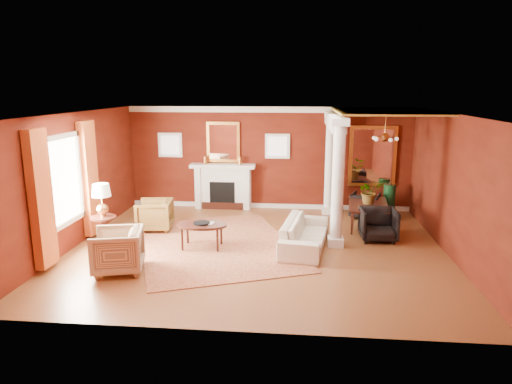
# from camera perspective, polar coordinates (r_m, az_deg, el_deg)

# --- Properties ---
(ground) EXTENTS (8.00, 8.00, 0.00)m
(ground) POSITION_cam_1_polar(r_m,az_deg,el_deg) (10.01, 0.18, -7.03)
(ground) COLOR brown
(ground) RESTS_ON ground
(room_shell) EXTENTS (8.04, 7.04, 2.92)m
(room_shell) POSITION_cam_1_polar(r_m,az_deg,el_deg) (9.51, 0.19, 4.47)
(room_shell) COLOR #5E1A0D
(room_shell) RESTS_ON ground
(fireplace) EXTENTS (1.85, 0.42, 1.29)m
(fireplace) POSITION_cam_1_polar(r_m,az_deg,el_deg) (13.16, -4.14, 0.73)
(fireplace) COLOR white
(fireplace) RESTS_ON ground
(overmantel_mirror) EXTENTS (0.95, 0.07, 1.15)m
(overmantel_mirror) POSITION_cam_1_polar(r_m,az_deg,el_deg) (13.09, -4.13, 6.23)
(overmantel_mirror) COLOR gold
(overmantel_mirror) RESTS_ON fireplace
(flank_window_left) EXTENTS (0.70, 0.07, 0.70)m
(flank_window_left) POSITION_cam_1_polar(r_m,az_deg,el_deg) (13.45, -10.67, 5.80)
(flank_window_left) COLOR white
(flank_window_left) RESTS_ON room_shell
(flank_window_right) EXTENTS (0.70, 0.07, 0.70)m
(flank_window_right) POSITION_cam_1_polar(r_m,az_deg,el_deg) (12.95, 2.70, 5.73)
(flank_window_right) COLOR white
(flank_window_right) RESTS_ON room_shell
(left_window) EXTENTS (0.21, 2.55, 2.60)m
(left_window) POSITION_cam_1_polar(r_m,az_deg,el_deg) (10.17, -22.57, 0.63)
(left_window) COLOR white
(left_window) RESTS_ON room_shell
(column_front) EXTENTS (0.36, 0.36, 2.80)m
(column_front) POSITION_cam_1_polar(r_m,az_deg,el_deg) (9.91, 10.19, 1.14)
(column_front) COLOR white
(column_front) RESTS_ON ground
(column_back) EXTENTS (0.36, 0.36, 2.80)m
(column_back) POSITION_cam_1_polar(r_m,az_deg,el_deg) (12.56, 9.21, 3.64)
(column_back) COLOR white
(column_back) RESTS_ON ground
(header_beam) EXTENTS (0.30, 3.20, 0.32)m
(header_beam) POSITION_cam_1_polar(r_m,az_deg,el_deg) (11.33, 9.78, 8.71)
(header_beam) COLOR white
(header_beam) RESTS_ON column_front
(amber_ceiling) EXTENTS (2.30, 3.40, 0.04)m
(amber_ceiling) POSITION_cam_1_polar(r_m,az_deg,el_deg) (11.31, 15.79, 9.68)
(amber_ceiling) COLOR gold
(amber_ceiling) RESTS_ON room_shell
(dining_mirror) EXTENTS (1.30, 0.07, 1.70)m
(dining_mirror) POSITION_cam_1_polar(r_m,az_deg,el_deg) (13.12, 14.36, 4.34)
(dining_mirror) COLOR gold
(dining_mirror) RESTS_ON room_shell
(chandelier) EXTENTS (0.60, 0.62, 0.75)m
(chandelier) POSITION_cam_1_polar(r_m,az_deg,el_deg) (11.42, 15.80, 6.57)
(chandelier) COLOR #BA763A
(chandelier) RESTS_ON room_shell
(crown_trim) EXTENTS (8.00, 0.08, 0.16)m
(crown_trim) POSITION_cam_1_polar(r_m,az_deg,el_deg) (12.87, 1.62, 10.26)
(crown_trim) COLOR white
(crown_trim) RESTS_ON room_shell
(base_trim) EXTENTS (8.00, 0.08, 0.12)m
(base_trim) POSITION_cam_1_polar(r_m,az_deg,el_deg) (13.29, 1.54, -1.72)
(base_trim) COLOR white
(base_trim) RESTS_ON ground
(rug) EXTENTS (4.54, 5.15, 0.02)m
(rug) POSITION_cam_1_polar(r_m,az_deg,el_deg) (10.26, -5.01, -6.52)
(rug) COLOR maroon
(rug) RESTS_ON ground
(sofa) EXTENTS (0.93, 2.22, 0.84)m
(sofa) POSITION_cam_1_polar(r_m,az_deg,el_deg) (9.96, 6.15, -4.65)
(sofa) COLOR beige
(sofa) RESTS_ON ground
(armchair_leopard) EXTENTS (0.84, 0.89, 0.83)m
(armchair_leopard) POSITION_cam_1_polar(r_m,az_deg,el_deg) (11.41, -12.58, -2.65)
(armchair_leopard) COLOR black
(armchair_leopard) RESTS_ON ground
(armchair_stripe) EXTENTS (1.02, 1.06, 0.92)m
(armchair_stripe) POSITION_cam_1_polar(r_m,az_deg,el_deg) (9.02, -16.94, -6.79)
(armchair_stripe) COLOR tan
(armchair_stripe) RESTS_ON ground
(coffee_table) EXTENTS (1.09, 1.09, 0.55)m
(coffee_table) POSITION_cam_1_polar(r_m,az_deg,el_deg) (9.94, -6.79, -4.22)
(coffee_table) COLOR black
(coffee_table) RESTS_ON ground
(coffee_book) EXTENTS (0.17, 0.04, 0.23)m
(coffee_book) POSITION_cam_1_polar(r_m,az_deg,el_deg) (9.91, -6.33, -3.27)
(coffee_book) COLOR black
(coffee_book) RESTS_ON coffee_table
(side_table) EXTENTS (0.55, 0.55, 1.38)m
(side_table) POSITION_cam_1_polar(r_m,az_deg,el_deg) (10.52, -18.67, -1.52)
(side_table) COLOR black
(side_table) RESTS_ON ground
(dining_table) EXTENTS (0.76, 1.74, 0.94)m
(dining_table) POSITION_cam_1_polar(r_m,az_deg,el_deg) (11.76, 13.98, -1.98)
(dining_table) COLOR black
(dining_table) RESTS_ON ground
(dining_chair_near) EXTENTS (0.81, 0.76, 0.81)m
(dining_chair_near) POSITION_cam_1_polar(r_m,az_deg,el_deg) (10.78, 15.06, -3.74)
(dining_chair_near) COLOR black
(dining_chair_near) RESTS_ON ground
(dining_chair_far) EXTENTS (0.89, 0.86, 0.73)m
(dining_chair_far) POSITION_cam_1_polar(r_m,az_deg,el_deg) (12.57, 13.47, -1.49)
(dining_chair_far) COLOR black
(dining_chair_far) RESTS_ON ground
(green_urn) EXTENTS (0.36, 0.36, 0.86)m
(green_urn) POSITION_cam_1_polar(r_m,az_deg,el_deg) (12.99, 16.27, -1.32)
(green_urn) COLOR #12391A
(green_urn) RESTS_ON ground
(potted_plant) EXTENTS (0.74, 0.77, 0.48)m
(potted_plant) POSITION_cam_1_polar(r_m,az_deg,el_deg) (11.58, 14.07, 1.39)
(potted_plant) COLOR #26591E
(potted_plant) RESTS_ON dining_table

